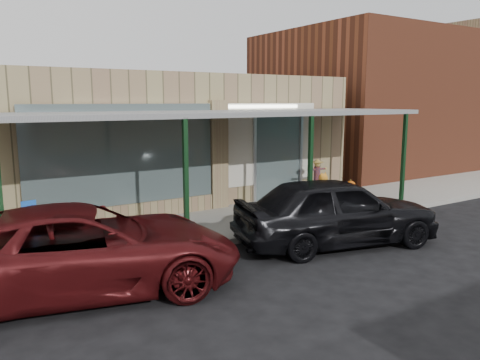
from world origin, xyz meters
TOP-DOWN VIEW (x-y plane):
  - ground at (0.00, 0.00)m, footprint 120.00×120.00m
  - sidewalk at (0.00, 3.60)m, footprint 40.00×3.20m
  - storefront at (-0.00, 8.16)m, footprint 12.00×6.25m
  - awning at (0.00, 3.56)m, footprint 12.00×3.00m
  - block_buildings_near at (2.01, 9.20)m, footprint 61.00×8.00m
  - barrel_scarecrow at (4.00, 4.34)m, footprint 0.82×0.62m
  - barrel_pumpkin at (4.73, 3.55)m, footprint 0.80×0.80m
  - handicap_sign at (-5.00, 2.40)m, footprint 0.28×0.06m
  - parked_sedan at (1.39, 0.71)m, footprint 5.16×3.00m
  - car_maroon at (-4.33, 1.10)m, footprint 6.04×3.75m

SIDE VIEW (x-z plane):
  - ground at x=0.00m, z-range 0.00..0.00m
  - sidewalk at x=0.00m, z-range 0.00..0.15m
  - barrel_pumpkin at x=4.73m, z-range 0.04..0.77m
  - barrel_scarecrow at x=4.00m, z-range -0.07..1.29m
  - car_maroon at x=-4.33m, z-range 0.00..1.56m
  - parked_sedan at x=1.39m, z-range 0.00..1.65m
  - handicap_sign at x=-5.00m, z-range 0.34..1.69m
  - storefront at x=0.00m, z-range -0.01..4.19m
  - awning at x=0.00m, z-range 1.49..4.53m
  - block_buildings_near at x=2.01m, z-range -0.23..7.77m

